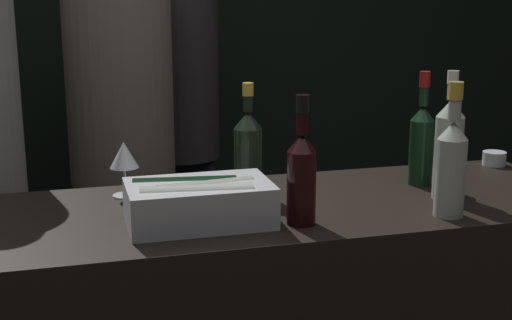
{
  "coord_description": "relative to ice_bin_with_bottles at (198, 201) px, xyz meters",
  "views": [
    {
      "loc": [
        -0.49,
        -1.46,
        1.58
      ],
      "look_at": [
        0.0,
        0.34,
        1.13
      ],
      "focal_mm": 50.0,
      "sensor_mm": 36.0,
      "label": 1
    }
  ],
  "objects": [
    {
      "name": "ice_bin_with_bottles",
      "position": [
        0.0,
        0.0,
        0.0
      ],
      "size": [
        0.36,
        0.22,
        0.11
      ],
      "color": "#B7BABF",
      "rests_on": "bar_counter"
    },
    {
      "name": "wall_back_chalkboard",
      "position": [
        0.18,
        2.11,
        0.33
      ],
      "size": [
        6.4,
        0.06,
        2.8
      ],
      "color": "black",
      "rests_on": "ground_plane"
    },
    {
      "name": "white_wine_bottle",
      "position": [
        0.71,
        0.04,
        0.09
      ],
      "size": [
        0.08,
        0.08,
        0.36
      ],
      "color": "#9EA899",
      "rests_on": "bar_counter"
    },
    {
      "name": "red_wine_bottle_burgundy",
      "position": [
        0.71,
        0.19,
        0.07
      ],
      "size": [
        0.07,
        0.07,
        0.34
      ],
      "color": "black",
      "rests_on": "bar_counter"
    },
    {
      "name": "red_wine_bottle_black_foil",
      "position": [
        0.24,
        -0.07,
        0.07
      ],
      "size": [
        0.07,
        0.07,
        0.32
      ],
      "color": "black",
      "rests_on": "bar_counter"
    },
    {
      "name": "wine_glass",
      "position": [
        -0.15,
        0.29,
        0.05
      ],
      "size": [
        0.08,
        0.08,
        0.16
      ],
      "color": "silver",
      "rests_on": "bar_counter"
    },
    {
      "name": "rose_wine_bottle",
      "position": [
        0.63,
        -0.11,
        0.08
      ],
      "size": [
        0.08,
        0.08,
        0.35
      ],
      "color": "#9EA899",
      "rests_on": "bar_counter"
    },
    {
      "name": "candle_votive",
      "position": [
        1.06,
        0.34,
        -0.04
      ],
      "size": [
        0.08,
        0.08,
        0.05
      ],
      "color": "silver",
      "rests_on": "bar_counter"
    },
    {
      "name": "person_blond_tee",
      "position": [
        0.19,
        1.42,
        -0.04
      ],
      "size": [
        0.33,
        0.33,
        1.83
      ],
      "rotation": [
        0.0,
        0.0,
        -2.03
      ],
      "color": "black",
      "rests_on": "ground_plane"
    },
    {
      "name": "person_in_hoodie",
      "position": [
        -0.09,
        1.11,
        -0.07
      ],
      "size": [
        0.41,
        0.41,
        1.81
      ],
      "rotation": [
        0.0,
        0.0,
        -1.98
      ],
      "color": "black",
      "rests_on": "ground_plane"
    },
    {
      "name": "champagne_bottle",
      "position": [
        0.19,
        0.22,
        0.07
      ],
      "size": [
        0.08,
        0.08,
        0.32
      ],
      "color": "black",
      "rests_on": "bar_counter"
    }
  ]
}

